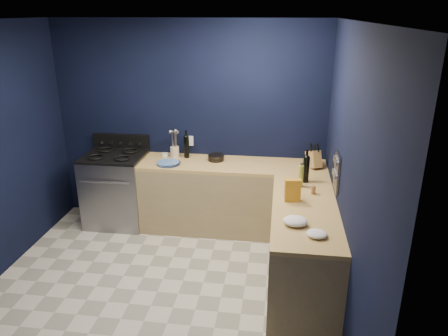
% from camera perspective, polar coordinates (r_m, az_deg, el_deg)
% --- Properties ---
extents(floor, '(3.50, 3.50, 0.02)m').
position_cam_1_polar(floor, '(4.54, -8.96, -16.21)').
color(floor, beige).
rests_on(floor, ground).
extents(ceiling, '(3.50, 3.50, 0.02)m').
position_cam_1_polar(ceiling, '(3.66, -11.33, 18.97)').
color(ceiling, silver).
rests_on(ceiling, ground).
extents(wall_back, '(3.50, 0.02, 2.60)m').
position_cam_1_polar(wall_back, '(5.53, -4.62, 5.91)').
color(wall_back, black).
rests_on(wall_back, ground).
extents(wall_right, '(0.02, 3.50, 2.60)m').
position_cam_1_polar(wall_right, '(3.78, 16.37, -1.84)').
color(wall_right, black).
rests_on(wall_right, ground).
extents(wall_front, '(3.50, 0.02, 2.60)m').
position_cam_1_polar(wall_front, '(2.48, -22.46, -15.14)').
color(wall_front, black).
rests_on(wall_front, ground).
extents(cab_back, '(2.30, 0.63, 0.86)m').
position_cam_1_polar(cab_back, '(5.42, 1.14, -4.08)').
color(cab_back, '#A0895C').
rests_on(cab_back, floor).
extents(top_back, '(2.30, 0.63, 0.04)m').
position_cam_1_polar(top_back, '(5.25, 1.18, 0.39)').
color(top_back, olive).
rests_on(top_back, cab_back).
extents(cab_right, '(0.63, 1.67, 0.86)m').
position_cam_1_polar(cab_right, '(4.38, 10.45, -10.82)').
color(cab_right, '#A0895C').
rests_on(cab_right, floor).
extents(top_right, '(0.63, 1.67, 0.04)m').
position_cam_1_polar(top_right, '(4.17, 10.84, -5.52)').
color(top_right, olive).
rests_on(top_right, cab_right).
extents(gas_range, '(0.76, 0.66, 0.92)m').
position_cam_1_polar(gas_range, '(5.76, -14.20, -2.90)').
color(gas_range, gray).
rests_on(gas_range, floor).
extents(oven_door, '(0.59, 0.02, 0.42)m').
position_cam_1_polar(oven_door, '(5.50, -15.36, -4.28)').
color(oven_door, black).
rests_on(oven_door, gas_range).
extents(cooktop, '(0.76, 0.66, 0.03)m').
position_cam_1_polar(cooktop, '(5.59, -14.61, 1.57)').
color(cooktop, black).
rests_on(cooktop, gas_range).
extents(backguard, '(0.76, 0.06, 0.20)m').
position_cam_1_polar(backguard, '(5.83, -13.63, 3.50)').
color(backguard, black).
rests_on(backguard, gas_range).
extents(spice_panel, '(0.02, 0.28, 0.38)m').
position_cam_1_polar(spice_panel, '(4.33, 14.92, -0.56)').
color(spice_panel, gray).
rests_on(spice_panel, wall_right).
extents(wall_outlet, '(0.09, 0.02, 0.13)m').
position_cam_1_polar(wall_outlet, '(5.57, -4.61, 3.67)').
color(wall_outlet, white).
rests_on(wall_outlet, wall_back).
extents(plate_stack, '(0.34, 0.34, 0.03)m').
position_cam_1_polar(plate_stack, '(5.25, -7.48, 0.65)').
color(plate_stack, '#3F51AB').
rests_on(plate_stack, top_back).
extents(ramekin, '(0.09, 0.09, 0.04)m').
position_cam_1_polar(ramekin, '(5.57, -7.92, 1.79)').
color(ramekin, white).
rests_on(ramekin, top_back).
extents(utensil_crock, '(0.12, 0.12, 0.14)m').
position_cam_1_polar(utensil_crock, '(5.49, -6.63, 2.14)').
color(utensil_crock, beige).
rests_on(utensil_crock, top_back).
extents(wine_bottle_back, '(0.09, 0.09, 0.28)m').
position_cam_1_polar(wine_bottle_back, '(5.44, -5.06, 2.81)').
color(wine_bottle_back, black).
rests_on(wine_bottle_back, top_back).
extents(lemon_basket, '(0.23, 0.23, 0.08)m').
position_cam_1_polar(lemon_basket, '(5.34, -1.09, 1.41)').
color(lemon_basket, black).
rests_on(lemon_basket, top_back).
extents(knife_block, '(0.21, 0.26, 0.25)m').
position_cam_1_polar(knife_block, '(5.20, 11.95, 1.15)').
color(knife_block, olive).
rests_on(knife_block, top_back).
extents(wine_bottle_right, '(0.08, 0.08, 0.29)m').
position_cam_1_polar(wine_bottle_right, '(4.72, 10.95, -0.21)').
color(wine_bottle_right, black).
rests_on(wine_bottle_right, top_right).
extents(oil_bottle, '(0.06, 0.06, 0.24)m').
position_cam_1_polar(oil_bottle, '(4.60, 10.27, -1.09)').
color(oil_bottle, '#9EAE3C').
rests_on(oil_bottle, top_right).
extents(spice_jar_near, '(0.05, 0.05, 0.10)m').
position_cam_1_polar(spice_jar_near, '(4.52, 8.77, -2.34)').
color(spice_jar_near, olive).
rests_on(spice_jar_near, top_right).
extents(spice_jar_far, '(0.05, 0.05, 0.09)m').
position_cam_1_polar(spice_jar_far, '(4.47, 11.92, -2.88)').
color(spice_jar_far, olive).
rests_on(spice_jar_far, top_right).
extents(crouton_bag, '(0.16, 0.09, 0.23)m').
position_cam_1_polar(crouton_bag, '(4.24, 9.20, -2.97)').
color(crouton_bag, '#A83A24').
rests_on(crouton_bag, top_right).
extents(towel_front, '(0.23, 0.19, 0.08)m').
position_cam_1_polar(towel_front, '(3.81, 9.55, -7.05)').
color(towel_front, white).
rests_on(towel_front, top_right).
extents(towel_end, '(0.19, 0.18, 0.05)m').
position_cam_1_polar(towel_end, '(3.67, 12.37, -8.64)').
color(towel_end, white).
rests_on(towel_end, top_right).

